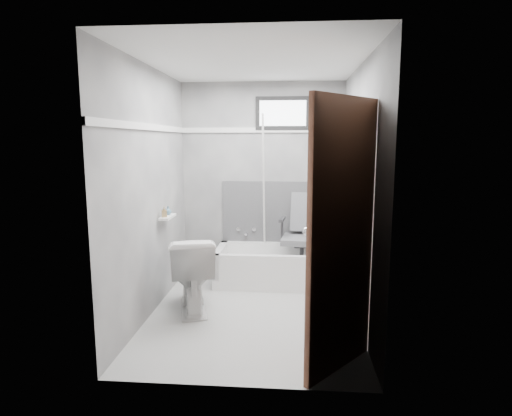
# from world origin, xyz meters

# --- Properties ---
(floor) EXTENTS (2.60, 2.60, 0.00)m
(floor) POSITION_xyz_m (0.00, 0.00, 0.00)
(floor) COLOR silver
(floor) RESTS_ON ground
(ceiling) EXTENTS (2.60, 2.60, 0.00)m
(ceiling) POSITION_xyz_m (0.00, 0.00, 2.40)
(ceiling) COLOR silver
(ceiling) RESTS_ON floor
(wall_back) EXTENTS (2.00, 0.02, 2.40)m
(wall_back) POSITION_xyz_m (0.00, 1.30, 1.20)
(wall_back) COLOR #5F5E63
(wall_back) RESTS_ON floor
(wall_front) EXTENTS (2.00, 0.02, 2.40)m
(wall_front) POSITION_xyz_m (0.00, -1.30, 1.20)
(wall_front) COLOR #5F5E63
(wall_front) RESTS_ON floor
(wall_left) EXTENTS (0.02, 2.60, 2.40)m
(wall_left) POSITION_xyz_m (-1.00, 0.00, 1.20)
(wall_left) COLOR #5F5E63
(wall_left) RESTS_ON floor
(wall_right) EXTENTS (0.02, 2.60, 2.40)m
(wall_right) POSITION_xyz_m (1.00, 0.00, 1.20)
(wall_right) COLOR #5F5E63
(wall_right) RESTS_ON floor
(bathtub) EXTENTS (1.50, 0.70, 0.42)m
(bathtub) POSITION_xyz_m (0.23, 0.93, 0.21)
(bathtub) COLOR white
(bathtub) RESTS_ON floor
(office_chair) EXTENTS (0.61, 0.61, 0.95)m
(office_chair) POSITION_xyz_m (0.50, 0.98, 0.59)
(office_chair) COLOR slate
(office_chair) RESTS_ON bathtub
(toilet) EXTENTS (0.62, 0.86, 0.76)m
(toilet) POSITION_xyz_m (-0.62, 0.03, 0.38)
(toilet) COLOR white
(toilet) RESTS_ON floor
(door) EXTENTS (0.78, 0.78, 2.00)m
(door) POSITION_xyz_m (0.98, -1.28, 1.00)
(door) COLOR brown
(door) RESTS_ON floor
(window) EXTENTS (0.66, 0.04, 0.40)m
(window) POSITION_xyz_m (0.25, 1.29, 2.02)
(window) COLOR black
(window) RESTS_ON wall_back
(backerboard) EXTENTS (1.50, 0.02, 0.78)m
(backerboard) POSITION_xyz_m (0.25, 1.29, 0.80)
(backerboard) COLOR #4C4C4F
(backerboard) RESTS_ON wall_back
(trim_back) EXTENTS (2.00, 0.02, 0.06)m
(trim_back) POSITION_xyz_m (0.00, 1.29, 1.82)
(trim_back) COLOR white
(trim_back) RESTS_ON wall_back
(trim_left) EXTENTS (0.02, 2.60, 0.06)m
(trim_left) POSITION_xyz_m (-0.99, 0.00, 1.82)
(trim_left) COLOR white
(trim_left) RESTS_ON wall_left
(pole) EXTENTS (0.02, 0.52, 1.89)m
(pole) POSITION_xyz_m (0.04, 1.06, 1.05)
(pole) COLOR white
(pole) RESTS_ON bathtub
(shelf) EXTENTS (0.10, 0.32, 0.02)m
(shelf) POSITION_xyz_m (-0.93, 0.31, 0.90)
(shelf) COLOR white
(shelf) RESTS_ON wall_left
(soap_bottle_a) EXTENTS (0.07, 0.07, 0.12)m
(soap_bottle_a) POSITION_xyz_m (-0.94, 0.23, 0.97)
(soap_bottle_a) COLOR #95794A
(soap_bottle_a) RESTS_ON shelf
(soap_bottle_b) EXTENTS (0.10, 0.10, 0.09)m
(soap_bottle_b) POSITION_xyz_m (-0.94, 0.37, 0.96)
(soap_bottle_b) COLOR teal
(soap_bottle_b) RESTS_ON shelf
(faucet) EXTENTS (0.26, 0.10, 0.16)m
(faucet) POSITION_xyz_m (-0.20, 1.27, 0.55)
(faucet) COLOR silver
(faucet) RESTS_ON wall_back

